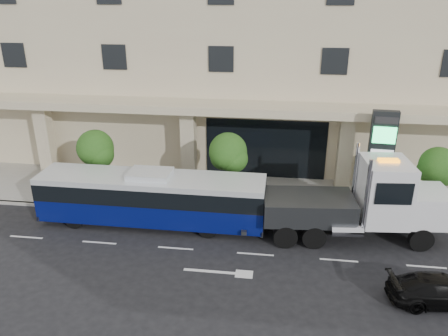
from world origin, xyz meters
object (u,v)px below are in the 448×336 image
object	(u,v)px
black_sedan	(440,290)
city_bus	(152,197)
tow_truck	(363,203)
signage_pylon	(380,158)

from	to	relation	value
black_sedan	city_bus	bearing A→B (deg)	63.13
city_bus	tow_truck	world-z (taller)	tow_truck
tow_truck	black_sedan	world-z (taller)	tow_truck
city_bus	tow_truck	size ratio (longest dim) A/B	1.16
signage_pylon	black_sedan	bearing A→B (deg)	-78.57
black_sedan	signage_pylon	bearing A→B (deg)	-0.05
signage_pylon	city_bus	bearing A→B (deg)	-158.68
city_bus	signage_pylon	size ratio (longest dim) A/B	2.15
city_bus	black_sedan	bearing A→B (deg)	-19.73
city_bus	black_sedan	size ratio (longest dim) A/B	2.91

